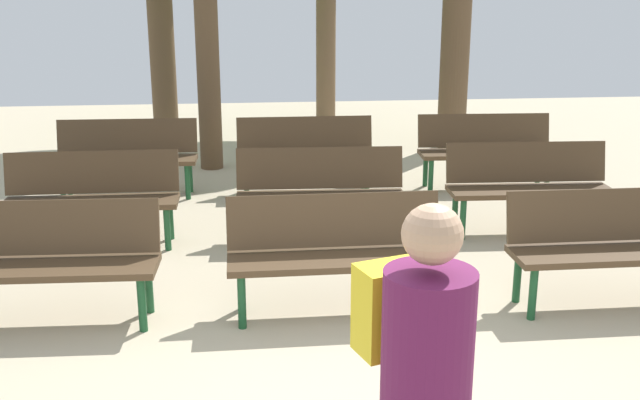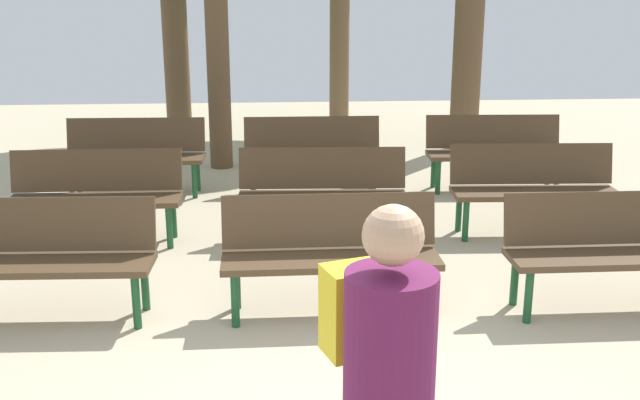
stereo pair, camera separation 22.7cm
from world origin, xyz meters
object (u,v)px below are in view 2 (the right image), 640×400
at_px(bench_r0_c1, 330,247).
at_px(tree_0, 469,33).
at_px(bench_r0_c2, 613,244).
at_px(bench_r0_c0, 43,252).
at_px(bench_r2_c0, 135,151).
at_px(bench_r1_c0, 96,191).
at_px(bench_r1_c2, 533,184).
at_px(bench_r1_c1, 323,188).
at_px(bench_r2_c1, 312,150).
at_px(bench_r2_c2, 494,148).
at_px(visitor_with_backpack, 384,385).

distance_m(bench_r0_c1, tree_0, 6.30).
height_order(bench_r0_c1, bench_r0_c2, same).
distance_m(bench_r0_c0, tree_0, 7.34).
bearing_deg(bench_r2_c0, bench_r0_c1, -58.51).
height_order(bench_r0_c0, bench_r1_c0, same).
bearing_deg(tree_0, bench_r1_c2, -94.81).
distance_m(bench_r1_c1, bench_r2_c1, 1.74).
xyz_separation_m(bench_r1_c2, bench_r2_c2, (0.10, 1.67, 0.00)).
xyz_separation_m(bench_r1_c0, bench_r2_c1, (2.14, 1.68, 0.00)).
distance_m(bench_r0_c0, bench_r0_c1, 2.09).
distance_m(bench_r0_c0, bench_r2_c2, 5.45).
relative_size(bench_r2_c1, visitor_with_backpack, 0.97).
xyz_separation_m(bench_r0_c2, bench_r1_c0, (-4.20, 1.80, 0.00)).
relative_size(bench_r2_c0, bench_r2_c2, 1.00).
relative_size(bench_r0_c1, bench_r2_c1, 1.00).
relative_size(bench_r1_c1, bench_r2_c0, 1.00).
relative_size(bench_r1_c0, bench_r1_c1, 0.99).
bearing_deg(tree_0, bench_r2_c2, -95.70).
height_order(bench_r1_c2, tree_0, tree_0).
relative_size(bench_r1_c2, bench_r2_c2, 1.00).
bearing_deg(bench_r2_c0, bench_r0_c2, -39.19).
xyz_separation_m(bench_r0_c0, bench_r1_c0, (0.01, 1.67, 0.00)).
bearing_deg(bench_r0_c0, tree_0, 53.08).
bearing_deg(bench_r0_c2, bench_r0_c1, 177.96).
xyz_separation_m(bench_r1_c0, tree_0, (4.54, 3.96, 1.19)).
xyz_separation_m(bench_r1_c1, visitor_with_backpack, (-0.08, -4.40, 0.43)).
height_order(bench_r0_c0, bench_r2_c0, same).
height_order(bench_r2_c2, visitor_with_backpack, visitor_with_backpack).
xyz_separation_m(bench_r0_c0, bench_r1_c1, (2.16, 1.61, 0.00)).
relative_size(bench_r0_c2, tree_0, 0.47).
distance_m(bench_r0_c1, bench_r2_c0, 3.98).
bearing_deg(bench_r0_c0, visitor_with_backpack, -51.29).
relative_size(bench_r0_c2, bench_r1_c0, 1.00).
bearing_deg(bench_r1_c2, bench_r0_c0, -156.25).
relative_size(bench_r1_c0, bench_r2_c2, 0.99).
distance_m(bench_r2_c2, visitor_with_backpack, 6.52).
bearing_deg(bench_r2_c0, bench_r1_c2, -21.58).
relative_size(bench_r0_c1, bench_r1_c1, 0.99).
xyz_separation_m(bench_r0_c2, visitor_with_backpack, (-2.14, -2.66, 0.43)).
distance_m(bench_r2_c0, visitor_with_backpack, 6.51).
relative_size(bench_r0_c0, bench_r1_c2, 1.00).
distance_m(bench_r1_c1, bench_r2_c2, 2.76).
bearing_deg(visitor_with_backpack, bench_r1_c0, -83.42).
bearing_deg(bench_r1_c0, bench_r0_c1, -39.60).
bearing_deg(bench_r1_c1, tree_0, 61.48).
xyz_separation_m(bench_r1_c0, bench_r1_c2, (4.21, -0.02, 0.00)).
bearing_deg(bench_r2_c1, bench_r1_c0, -141.47).
distance_m(bench_r0_c1, bench_r1_c2, 2.72).
xyz_separation_m(bench_r0_c0, bench_r2_c0, (0.09, 3.40, 0.00)).
bearing_deg(bench_r0_c1, bench_r0_c2, -2.52).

